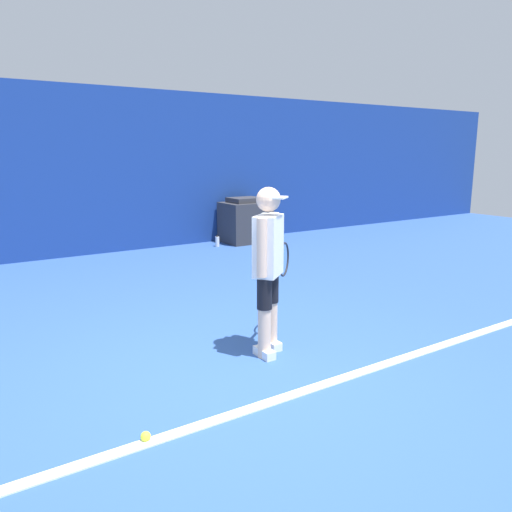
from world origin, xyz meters
name	(u,v)px	position (x,y,z in m)	size (l,w,h in m)	color
ground_plane	(244,382)	(0.00, 0.00, 0.00)	(24.00, 24.00, 0.00)	#2D5193
back_wall	(61,172)	(0.00, 6.00, 1.51)	(24.00, 0.10, 3.01)	navy
court_baseline	(273,402)	(0.00, -0.41, 0.01)	(21.60, 0.10, 0.01)	white
tennis_player	(269,264)	(0.53, 0.41, 0.86)	(0.79, 0.66, 1.55)	beige
tennis_ball	(146,437)	(-0.99, -0.38, 0.03)	(0.07, 0.07, 0.07)	#D1E533
covered_chair	(245,221)	(3.50, 5.51, 0.44)	(0.93, 0.77, 0.93)	#333338
water_bottle	(217,241)	(2.75, 5.38, 0.10)	(0.08, 0.08, 0.22)	white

